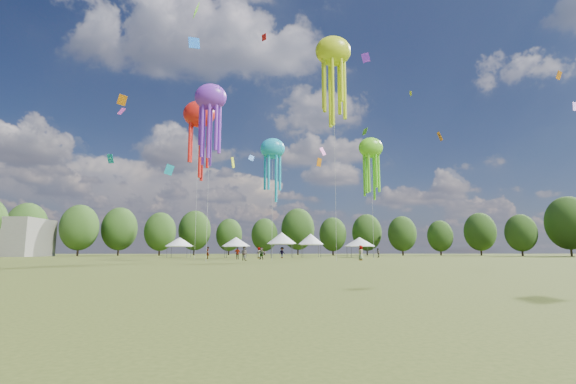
{
  "coord_description": "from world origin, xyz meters",
  "views": [
    {
      "loc": [
        -4.81,
        -18.19,
        1.2
      ],
      "look_at": [
        -2.87,
        15.0,
        6.0
      ],
      "focal_mm": 25.46,
      "sensor_mm": 36.0,
      "label": 1
    }
  ],
  "objects": [
    {
      "name": "spectators_far",
      "position": [
        -0.99,
        44.77,
        0.89
      ],
      "size": [
        29.56,
        22.02,
        1.9
      ],
      "color": "gray",
      "rests_on": "ground"
    },
    {
      "name": "small_kites",
      "position": [
        -2.34,
        42.57,
        28.77
      ],
      "size": [
        78.13,
        59.77,
        40.59
      ],
      "color": "purple",
      "rests_on": "ground"
    },
    {
      "name": "treeline",
      "position": [
        -3.87,
        62.51,
        6.54
      ],
      "size": [
        201.57,
        95.24,
        13.43
      ],
      "color": "#38281C",
      "rests_on": "ground"
    },
    {
      "name": "ground",
      "position": [
        0.0,
        0.0,
        0.0
      ],
      "size": [
        300.0,
        300.0,
        0.0
      ],
      "primitive_type": "plane",
      "color": "#384416",
      "rests_on": "ground"
    },
    {
      "name": "spectator_near",
      "position": [
        -7.25,
        33.01,
        0.88
      ],
      "size": [
        1.09,
        1.05,
        1.77
      ],
      "primitive_type": "imported",
      "rotation": [
        0.0,
        0.0,
        2.5
      ],
      "color": "gray",
      "rests_on": "ground"
    },
    {
      "name": "show_kites",
      "position": [
        -4.26,
        34.35,
        19.47
      ],
      "size": [
        28.13,
        15.63,
        29.56
      ],
      "color": "purple",
      "rests_on": "ground"
    },
    {
      "name": "festival_tents",
      "position": [
        -2.01,
        54.63,
        3.0
      ],
      "size": [
        38.15,
        10.43,
        4.34
      ],
      "color": "#47474C",
      "rests_on": "ground"
    }
  ]
}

